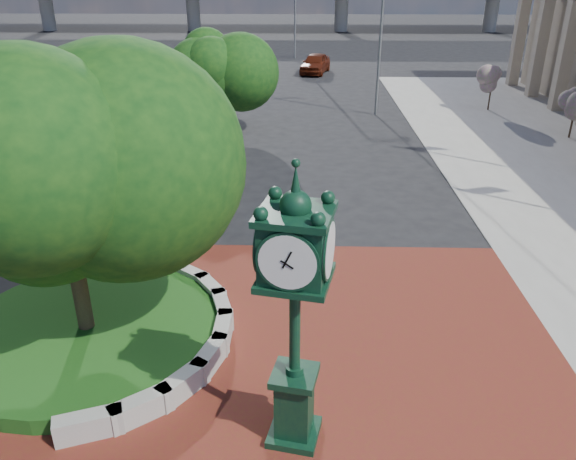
# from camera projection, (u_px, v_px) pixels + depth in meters

# --- Properties ---
(ground) EXTENTS (200.00, 200.00, 0.00)m
(ground) POSITION_uv_depth(u_px,v_px,m) (300.00, 343.00, 13.20)
(ground) COLOR black
(ground) RESTS_ON ground
(plaza) EXTENTS (12.00, 12.00, 0.04)m
(plaza) POSITION_uv_depth(u_px,v_px,m) (299.00, 370.00, 12.28)
(plaza) COLOR maroon
(plaza) RESTS_ON ground
(planter_wall) EXTENTS (2.96, 6.77, 0.54)m
(planter_wall) POSITION_uv_depth(u_px,v_px,m) (184.00, 332.00, 13.15)
(planter_wall) COLOR #9E9B93
(planter_wall) RESTS_ON ground
(grass_bed) EXTENTS (6.10, 6.10, 0.40)m
(grass_bed) POSITION_uv_depth(u_px,v_px,m) (88.00, 333.00, 13.23)
(grass_bed) COLOR #164614
(grass_bed) RESTS_ON ground
(tree_planter) EXTENTS (5.20, 5.20, 6.33)m
(tree_planter) POSITION_uv_depth(u_px,v_px,m) (62.00, 194.00, 11.73)
(tree_planter) COLOR #38281C
(tree_planter) RESTS_ON ground
(tree_street) EXTENTS (4.40, 4.40, 5.45)m
(tree_street) POSITION_uv_depth(u_px,v_px,m) (224.00, 72.00, 28.19)
(tree_street) COLOR #38281C
(tree_street) RESTS_ON ground
(post_clock) EXTENTS (1.29, 1.29, 5.38)m
(post_clock) POSITION_uv_depth(u_px,v_px,m) (295.00, 304.00, 9.32)
(post_clock) COLOR black
(post_clock) RESTS_ON ground
(parked_car) EXTENTS (2.92, 4.98, 1.59)m
(parked_car) POSITION_uv_depth(u_px,v_px,m) (315.00, 63.00, 46.12)
(parked_car) COLOR #551B0C
(parked_car) RESTS_ON ground
(street_lamp_near) EXTENTS (1.93, 0.47, 8.63)m
(street_lamp_near) POSITION_uv_depth(u_px,v_px,m) (385.00, 25.00, 31.37)
(street_lamp_near) COLOR slate
(street_lamp_near) RESTS_ON ground
(shrub_mid) EXTENTS (1.20, 1.20, 2.20)m
(shrub_mid) POSITION_uv_depth(u_px,v_px,m) (575.00, 107.00, 28.26)
(shrub_mid) COLOR #38281C
(shrub_mid) RESTS_ON ground
(shrub_far) EXTENTS (1.20, 1.20, 2.20)m
(shrub_far) POSITION_uv_depth(u_px,v_px,m) (492.00, 84.00, 33.82)
(shrub_far) COLOR #38281C
(shrub_far) RESTS_ON ground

